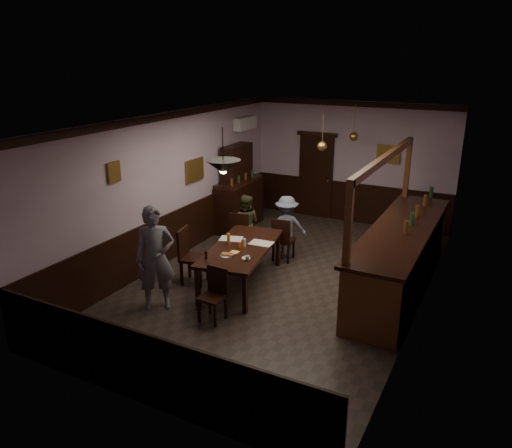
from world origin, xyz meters
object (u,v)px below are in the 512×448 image
Objects in this scene: dining_table at (241,250)px; bar_counter at (400,256)px; sideboard at (239,195)px; pendant_brass_far at (354,137)px; pendant_brass_mid at (322,146)px; chair_far_left at (241,232)px; person_seated_left at (245,224)px; soda_can at (240,246)px; chair_side at (190,253)px; chair_far_right at (282,238)px; coffee_cup at (247,258)px; person_standing at (155,258)px; person_seated_right at (286,227)px; chair_near at (215,292)px; pendant_iron at (223,167)px.

bar_counter reaches higher than dining_table.
bar_counter is (4.20, -1.55, -0.20)m from sideboard.
pendant_brass_mid is at bearing -97.71° from pendant_brass_far.
pendant_brass_far reaches higher than chair_far_left.
person_seated_left is 1.74m from soda_can.
chair_far_right is at bearing -44.93° from chair_side.
soda_can is at bearing -106.69° from pendant_brass_mid.
chair_far_right reaches higher than soda_can.
chair_far_left is at bearing -179.38° from bar_counter.
soda_can reaches higher than coffee_cup.
person_seated_right is at bearing 32.40° from person_standing.
chair_far_left is 0.93× the size of chair_side.
sideboard reaches higher than chair_side.
person_seated_right reaches higher than chair_far_left.
pendant_brass_far reaches higher than chair_near.
person_standing is 0.41× the size of bar_counter.
person_seated_right is 0.65× the size of sideboard.
sideboard is (-0.79, 4.17, -0.07)m from person_standing.
bar_counter is at bearing 27.23° from soda_can.
chair_side is 0.52× the size of sideboard.
person_seated_right reaches higher than person_seated_left.
pendant_brass_far is (-1.69, 2.37, 1.68)m from bar_counter.
chair_far_right is 2.02m from chair_side.
sideboard is 2.51× the size of pendant_brass_far.
chair_far_left is at bearing 47.26° from person_standing.
pendant_iron is at bearing -99.97° from pendant_brass_far.
person_standing is at bearing 79.25° from chair_far_left.
person_standing is at bearing -142.52° from bar_counter.
chair_far_left is at bearing 112.24° from pendant_iron.
chair_side is 0.99m from soda_can.
chair_near is at bearing -79.49° from dining_table.
coffee_cup is (1.23, 0.89, -0.09)m from person_standing.
sideboard is at bearing 164.11° from pendant_brass_mid.
soda_can is 3.30m from sideboard.
chair_far_right is 0.31m from person_seated_right.
coffee_cup is at bearing 80.00° from chair_near.
chair_near is 7.28× the size of soda_can.
pendant_brass_mid reaches higher than chair_far_left.
person_standing is (-1.04, -2.74, 0.38)m from chair_far_right.
bar_counter is 5.36× the size of pendant_brass_far.
chair_side is 1.10m from person_standing.
person_seated_right is 1.72m from soda_can.
chair_near reaches higher than dining_table.
person_seated_right is at bearing -40.25° from chair_side.
bar_counter is at bearing 143.16° from person_seated_right.
chair_near reaches higher than soda_can.
pendant_iron is at bearing -101.12° from pendant_brass_mid.
chair_far_right is 2.01m from pendant_brass_mid.
soda_can is 2.88m from bar_counter.
pendant_brass_mid is at bearing 154.82° from bar_counter.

